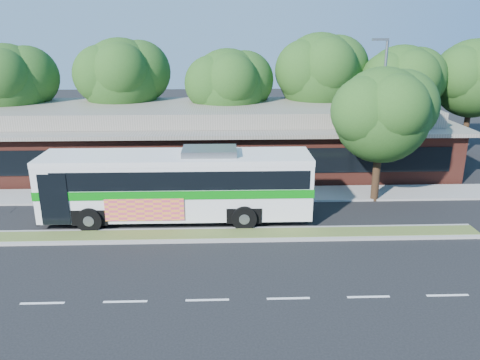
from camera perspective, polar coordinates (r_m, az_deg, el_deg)
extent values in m
plane|color=black|center=(22.20, -3.60, -7.51)|extent=(120.00, 120.00, 0.00)
cube|color=#485724|center=(22.71, -3.57, -6.69)|extent=(26.00, 1.10, 0.15)
cube|color=gray|center=(28.10, -3.29, -1.81)|extent=(44.00, 2.60, 0.12)
cube|color=#59251C|center=(34.00, -3.12, 4.38)|extent=(32.00, 10.00, 3.20)
cube|color=slate|center=(33.64, -3.17, 7.23)|extent=(33.20, 11.20, 0.24)
cube|color=slate|center=(33.53, -3.19, 8.29)|extent=(30.00, 8.00, 1.00)
cube|color=black|center=(29.10, -3.29, 2.27)|extent=(30.00, 0.06, 1.60)
cylinder|color=slate|center=(28.00, 16.72, 6.81)|extent=(0.16, 0.16, 9.00)
cube|color=slate|center=(27.43, 16.76, 16.09)|extent=(0.90, 0.18, 0.14)
cylinder|color=black|center=(39.13, -25.71, 5.01)|extent=(0.44, 0.44, 3.99)
sphere|color=#193B13|center=(38.59, -26.46, 10.41)|extent=(5.80, 5.80, 5.80)
sphere|color=#193B13|center=(38.44, -24.49, 11.35)|extent=(4.52, 4.52, 4.52)
cylinder|color=black|center=(37.60, -13.84, 5.97)|extent=(0.44, 0.44, 4.20)
sphere|color=#193B13|center=(37.03, -14.30, 11.88)|extent=(6.00, 6.00, 6.00)
sphere|color=#193B13|center=(37.18, -12.13, 12.80)|extent=(4.68, 4.68, 4.68)
cylinder|color=black|center=(35.88, -1.47, 5.59)|extent=(0.44, 0.44, 3.78)
sphere|color=#193B13|center=(35.29, -1.52, 11.26)|extent=(5.60, 5.60, 5.60)
sphere|color=#193B13|center=(35.70, 0.54, 12.06)|extent=(4.37, 4.37, 4.37)
cylinder|color=black|center=(37.51, 9.33, 6.39)|extent=(0.44, 0.44, 4.41)
sphere|color=#193B13|center=(36.94, 9.65, 12.58)|extent=(6.20, 6.20, 6.20)
sphere|color=#193B13|center=(37.65, 11.68, 13.32)|extent=(4.84, 4.84, 4.84)
cylinder|color=black|center=(38.26, 18.48, 5.51)|extent=(0.44, 0.44, 3.86)
sphere|color=#193B13|center=(37.71, 19.03, 10.96)|extent=(5.80, 5.80, 5.80)
sphere|color=#193B13|center=(38.55, 20.72, 11.61)|extent=(4.52, 4.52, 4.52)
cylinder|color=black|center=(41.59, 25.84, 5.75)|extent=(0.44, 0.44, 4.12)
sphere|color=#193B13|center=(41.07, 26.57, 11.00)|extent=(6.00, 6.00, 6.00)
cube|color=silver|center=(24.18, -7.68, -0.51)|extent=(13.59, 2.94, 3.12)
cube|color=black|center=(23.96, -6.93, 0.92)|extent=(12.51, 2.99, 0.94)
cube|color=silver|center=(23.78, -7.82, 2.76)|extent=(13.62, 2.97, 0.29)
cube|color=#05740D|center=(24.21, -7.67, -0.72)|extent=(13.66, 3.01, 0.43)
cube|color=black|center=(25.69, -23.01, 0.17)|extent=(0.08, 2.54, 1.94)
cube|color=black|center=(24.22, 8.50, 1.31)|extent=(0.08, 2.37, 1.25)
cube|color=#D83F5C|center=(23.28, -11.56, -3.58)|extent=(3.85, 0.07, 1.13)
cube|color=slate|center=(23.59, -3.74, 3.50)|extent=(2.72, 1.82, 0.34)
cylinder|color=black|center=(24.13, -17.85, -4.63)|extent=(1.25, 0.41, 1.25)
cylinder|color=black|center=(26.69, -16.25, -2.32)|extent=(1.25, 0.41, 1.25)
cylinder|color=black|center=(23.20, 0.51, -4.64)|extent=(1.25, 0.41, 1.25)
cylinder|color=black|center=(25.84, 0.26, -2.23)|extent=(1.25, 0.41, 1.25)
cylinder|color=black|center=(27.93, 16.29, 0.92)|extent=(0.44, 0.44, 3.42)
sphere|color=#193B13|center=(27.20, 16.89, 7.57)|extent=(5.28, 5.28, 5.28)
sphere|color=#193B13|center=(27.91, 19.05, 8.49)|extent=(4.12, 4.12, 4.12)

